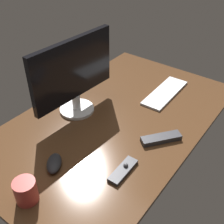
{
  "coord_description": "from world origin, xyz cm",
  "views": [
    {
      "loc": [
        -93.22,
        -68.82,
        92.17
      ],
      "look_at": [
        -2.35,
        -0.5,
        8.0
      ],
      "focal_mm": 45.41,
      "sensor_mm": 36.0,
      "label": 1
    }
  ],
  "objects_px": {
    "monitor": "(74,74)",
    "tv_remote": "(161,139)",
    "keyboard": "(165,93)",
    "media_remote": "(123,170)",
    "computer_mouse": "(54,163)",
    "coffee_mug": "(26,191)"
  },
  "relations": [
    {
      "from": "monitor",
      "to": "tv_remote",
      "type": "bearing_deg",
      "value": -79.84
    },
    {
      "from": "keyboard",
      "to": "tv_remote",
      "type": "distance_m",
      "value": 0.42
    },
    {
      "from": "keyboard",
      "to": "media_remote",
      "type": "relative_size",
      "value": 2.29
    },
    {
      "from": "computer_mouse",
      "to": "coffee_mug",
      "type": "xyz_separation_m",
      "value": [
        -0.18,
        -0.04,
        0.03
      ]
    },
    {
      "from": "monitor",
      "to": "keyboard",
      "type": "bearing_deg",
      "value": -31.4
    },
    {
      "from": "computer_mouse",
      "to": "keyboard",
      "type": "bearing_deg",
      "value": -46.16
    },
    {
      "from": "media_remote",
      "to": "tv_remote",
      "type": "bearing_deg",
      "value": -8.35
    },
    {
      "from": "media_remote",
      "to": "tv_remote",
      "type": "height_order",
      "value": "media_remote"
    },
    {
      "from": "monitor",
      "to": "coffee_mug",
      "type": "height_order",
      "value": "monitor"
    },
    {
      "from": "keyboard",
      "to": "computer_mouse",
      "type": "relative_size",
      "value": 3.18
    },
    {
      "from": "media_remote",
      "to": "coffee_mug",
      "type": "height_order",
      "value": "coffee_mug"
    },
    {
      "from": "monitor",
      "to": "computer_mouse",
      "type": "distance_m",
      "value": 0.45
    },
    {
      "from": "keyboard",
      "to": "coffee_mug",
      "type": "xyz_separation_m",
      "value": [
        -0.97,
        0.06,
        0.04
      ]
    },
    {
      "from": "tv_remote",
      "to": "computer_mouse",
      "type": "bearing_deg",
      "value": -177.02
    },
    {
      "from": "computer_mouse",
      "to": "coffee_mug",
      "type": "relative_size",
      "value": 1.2
    },
    {
      "from": "media_remote",
      "to": "coffee_mug",
      "type": "relative_size",
      "value": 1.66
    },
    {
      "from": "tv_remote",
      "to": "keyboard",
      "type": "bearing_deg",
      "value": 62.96
    },
    {
      "from": "monitor",
      "to": "coffee_mug",
      "type": "distance_m",
      "value": 0.61
    },
    {
      "from": "monitor",
      "to": "keyboard",
      "type": "height_order",
      "value": "monitor"
    },
    {
      "from": "monitor",
      "to": "tv_remote",
      "type": "height_order",
      "value": "monitor"
    },
    {
      "from": "tv_remote",
      "to": "coffee_mug",
      "type": "distance_m",
      "value": 0.64
    },
    {
      "from": "computer_mouse",
      "to": "coffee_mug",
      "type": "bearing_deg",
      "value": 154.56
    }
  ]
}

